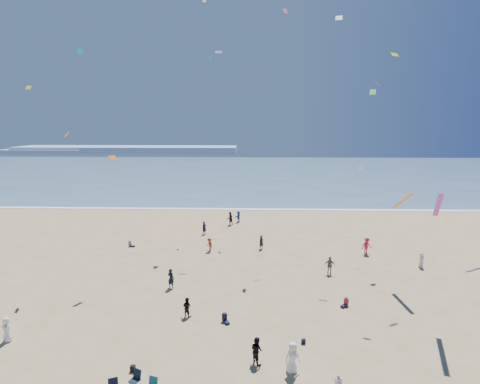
{
  "coord_description": "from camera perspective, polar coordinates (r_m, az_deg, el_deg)",
  "views": [
    {
      "loc": [
        2.81,
        -17.94,
        14.64
      ],
      "look_at": [
        2.0,
        8.0,
        9.87
      ],
      "focal_mm": 28.0,
      "sensor_mm": 36.0,
      "label": 1
    }
  ],
  "objects": [
    {
      "name": "black_backpack",
      "position": [
        25.57,
        -16.01,
        -24.44
      ],
      "size": [
        0.3,
        0.22,
        0.38
      ],
      "primitive_type": "cube",
      "color": "black",
      "rests_on": "ground"
    },
    {
      "name": "seated_group",
      "position": [
        28.86,
        2.53,
        -19.11
      ],
      "size": [
        23.37,
        33.96,
        0.84
      ],
      "color": "silver",
      "rests_on": "ground"
    },
    {
      "name": "kites_aloft",
      "position": [
        32.77,
        13.53,
        9.36
      ],
      "size": [
        39.87,
        40.4,
        27.76
      ],
      "color": "#FF5D7F",
      "rests_on": "ground"
    },
    {
      "name": "standing_flyers",
      "position": [
        39.93,
        2.74,
        -9.75
      ],
      "size": [
        34.82,
        35.8,
        1.95
      ],
      "color": "white",
      "rests_on": "ground"
    },
    {
      "name": "headland_far",
      "position": [
        198.59,
        -16.75,
        6.21
      ],
      "size": [
        110.0,
        20.0,
        3.2
      ],
      "primitive_type": "cube",
      "color": "#7A8EA8",
      "rests_on": "ground"
    },
    {
      "name": "surf_line",
      "position": [
        64.67,
        -0.74,
        -2.63
      ],
      "size": [
        220.0,
        1.2,
        0.08
      ],
      "primitive_type": "cube",
      "color": "white",
      "rests_on": "ground"
    },
    {
      "name": "headland_near",
      "position": [
        210.29,
        -27.61,
        5.52
      ],
      "size": [
        40.0,
        14.0,
        2.0
      ],
      "primitive_type": "cube",
      "color": "#7A8EA8",
      "rests_on": "ground"
    },
    {
      "name": "navy_bag",
      "position": [
        27.49,
        9.65,
        -21.51
      ],
      "size": [
        0.28,
        0.18,
        0.34
      ],
      "primitive_type": "cube",
      "color": "black",
      "rests_on": "ground"
    },
    {
      "name": "ocean",
      "position": [
        113.91,
        0.37,
        3.05
      ],
      "size": [
        220.0,
        100.0,
        0.06
      ],
      "primitive_type": "cube",
      "color": "#476B84",
      "rests_on": "ground"
    }
  ]
}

